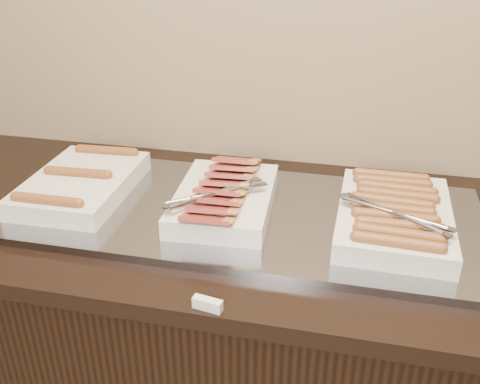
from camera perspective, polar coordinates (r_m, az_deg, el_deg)
name	(u,v)px	position (r m, az deg, el deg)	size (l,w,h in m)	color
counter	(236,350)	(1.62, -0.39, -16.49)	(2.06, 0.76, 0.90)	black
warming_tray	(237,213)	(1.34, -0.35, -2.24)	(1.20, 0.50, 0.02)	gray
dish_left	(82,183)	(1.47, -16.54, 0.90)	(0.25, 0.37, 0.07)	silver
dish_center	(224,197)	(1.32, -1.75, -0.53)	(0.25, 0.37, 0.09)	silver
dish_right	(394,215)	(1.29, 16.11, -2.38)	(0.27, 0.39, 0.08)	silver
label_holder	(208,304)	(1.05, -3.48, -11.85)	(0.06, 0.02, 0.02)	silver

